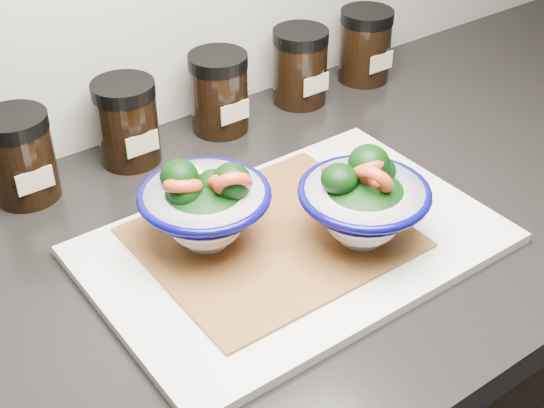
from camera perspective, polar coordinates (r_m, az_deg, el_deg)
countertop at (r=0.97m, az=6.84°, el=-0.03°), size 3.50×0.60×0.04m
cutting_board at (r=0.86m, az=1.67°, el=-3.06°), size 0.45×0.30×0.01m
bamboo_mat at (r=0.85m, az=-0.00°, el=-2.52°), size 0.28×0.24×0.00m
bowl_left at (r=0.82m, az=-5.02°, el=-0.16°), size 0.15×0.15×0.11m
bowl_right at (r=0.83m, az=6.86°, el=0.16°), size 0.15×0.15×0.11m
spice_jar_a at (r=0.96m, az=-18.39°, el=3.40°), size 0.08×0.08×0.11m
spice_jar_b at (r=1.00m, az=-10.86°, el=6.07°), size 0.08×0.08×0.11m
spice_jar_c at (r=1.06m, az=-4.00°, el=8.38°), size 0.08×0.08×0.11m
spice_jar_d at (r=1.13m, az=2.13°, el=10.32°), size 0.08×0.08×0.11m
spice_jar_e at (r=1.21m, az=7.02°, el=11.77°), size 0.08×0.08×0.11m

